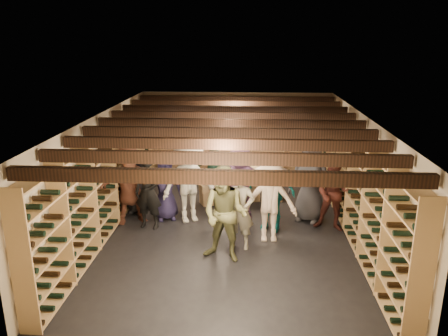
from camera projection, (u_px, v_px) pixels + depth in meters
name	position (u px, v px, depth m)	size (l,w,h in m)	color
ground	(230.00, 226.00, 9.48)	(8.00, 8.00, 0.00)	black
walls	(230.00, 173.00, 9.13)	(5.52, 8.02, 2.40)	#C0B195
ceiling	(230.00, 117.00, 8.78)	(5.50, 8.00, 0.01)	beige
ceiling_joists	(230.00, 124.00, 8.82)	(5.40, 7.12, 0.18)	black
wine_rack_left	(110.00, 177.00, 9.31)	(0.32, 7.50, 2.15)	tan
wine_rack_right	(354.00, 181.00, 9.02)	(0.32, 7.50, 2.15)	tan
wine_rack_back	(236.00, 138.00, 12.82)	(4.70, 0.30, 2.15)	tan
crate_stack_left	(249.00, 184.00, 10.87)	(0.54, 0.39, 0.85)	tan
crate_stack_right	(211.00, 194.00, 10.67)	(0.59, 0.50, 0.51)	tan
crate_loose	(273.00, 196.00, 11.01)	(0.50, 0.33, 0.17)	tan
person_0	(137.00, 182.00, 10.05)	(0.73, 0.47, 1.49)	black
person_1	(148.00, 191.00, 9.20)	(0.59, 0.39, 1.63)	black
person_2	(225.00, 214.00, 7.82)	(0.87, 0.68, 1.78)	brown
person_3	(270.00, 201.00, 8.60)	(1.09, 0.63, 1.68)	beige
person_4	(271.00, 191.00, 9.12)	(1.00, 0.41, 1.70)	#117D81
person_5	(130.00, 184.00, 9.48)	(1.64, 0.52, 1.77)	brown
person_6	(165.00, 187.00, 9.66)	(0.72, 0.47, 1.48)	#221D41
person_7	(240.00, 211.00, 8.31)	(0.56, 0.37, 1.54)	gray
person_8	(334.00, 194.00, 9.07)	(0.79, 0.61, 1.62)	#401B16
person_9	(189.00, 182.00, 9.50)	(1.19, 0.68, 1.84)	#BAB9AB
person_10	(213.00, 173.00, 10.51)	(0.93, 0.39, 1.60)	#265141
person_11	(240.00, 181.00, 9.69)	(1.60, 0.51, 1.73)	#8E5B95
person_12	(310.00, 180.00, 9.54)	(0.91, 0.59, 1.87)	#2F2F34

